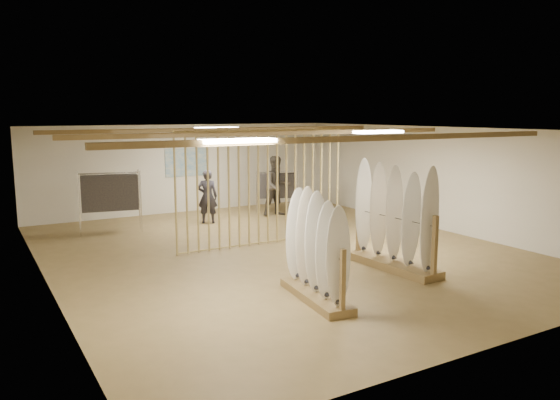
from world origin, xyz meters
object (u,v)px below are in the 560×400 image
rack_left (316,264)px  clothing_rack_b (277,186)px  rack_right (394,234)px  shopper_b (277,182)px  clothing_rack_a (110,193)px  shopper_a (207,193)px

rack_left → clothing_rack_b: 8.22m
rack_right → clothing_rack_b: rack_right is taller
shopper_b → clothing_rack_a: bearing=-178.0°
clothing_rack_a → clothing_rack_b: (5.26, 0.27, -0.19)m
shopper_a → clothing_rack_a: bearing=25.9°
clothing_rack_b → shopper_b: (-0.20, -0.36, 0.17)m
clothing_rack_a → shopper_b: size_ratio=0.79×
shopper_a → shopper_b: 2.33m
rack_left → rack_right: size_ratio=0.88×
rack_right → shopper_b: (0.87, 6.28, 0.33)m
shopper_a → rack_left: bearing=110.0°
rack_left → clothing_rack_a: 7.39m
clothing_rack_b → shopper_a: bearing=-149.8°
rack_right → shopper_a: 6.45m
shopper_a → shopper_b: (2.32, 0.00, 0.17)m
rack_right → shopper_b: bearing=79.1°
rack_left → clothing_rack_a: (-1.75, 7.16, 0.45)m
rack_left → shopper_a: (0.98, 7.06, 0.26)m
rack_left → shopper_a: 7.14m
rack_left → rack_right: bearing=25.3°
rack_right → shopper_a: size_ratio=1.28×
rack_right → shopper_a: rack_right is taller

